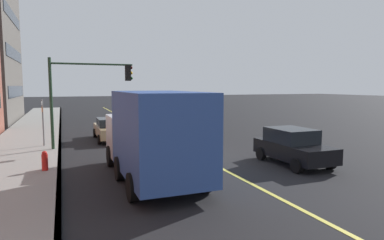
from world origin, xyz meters
name	(u,v)px	position (x,y,z in m)	size (l,w,h in m)	color
ground	(195,155)	(0.00, 0.00, 0.00)	(200.00, 200.00, 0.00)	black
sidewalk_slab	(11,168)	(0.00, 8.35, 0.07)	(80.00, 3.93, 0.15)	gray
curb_edge	(59,164)	(0.00, 6.46, 0.07)	(80.00, 0.16, 0.15)	slate
lane_stripe_center	(195,155)	(0.00, 0.00, 0.01)	(80.00, 0.16, 0.01)	#D8CC4C
car_black	(293,146)	(-3.51, -3.36, 0.82)	(3.91, 1.95, 1.61)	black
car_tan	(110,129)	(6.34, 3.37, 0.74)	(4.49, 1.90, 1.43)	tan
truck_blue	(154,134)	(-3.76, 3.15, 1.74)	(7.08, 2.67, 3.32)	silver
traffic_light_mast	(86,87)	(3.53, 4.97, 3.48)	(0.28, 4.45, 5.01)	#1E3823
street_sign_post	(43,120)	(4.78, 7.29, 1.63)	(0.60, 0.08, 2.76)	slate
fire_hydrant	(45,163)	(-1.25, 6.98, 0.47)	(0.24, 0.24, 0.94)	red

